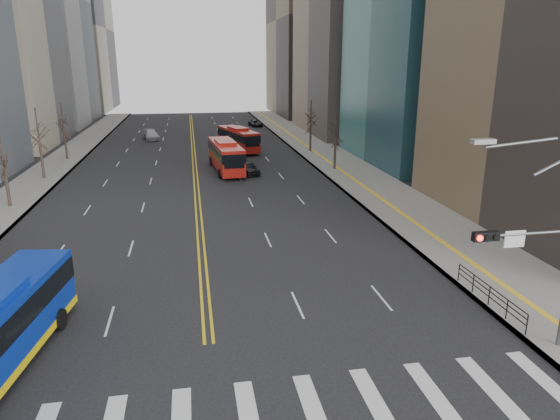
# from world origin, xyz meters

# --- Properties ---
(ground) EXTENTS (220.00, 220.00, 0.00)m
(ground) POSITION_xyz_m (0.00, 0.00, 0.00)
(ground) COLOR black
(sidewalk_right) EXTENTS (7.00, 130.00, 0.15)m
(sidewalk_right) POSITION_xyz_m (17.50, 45.00, 0.07)
(sidewalk_right) COLOR gray
(sidewalk_right) RESTS_ON ground
(sidewalk_left) EXTENTS (5.00, 130.00, 0.15)m
(sidewalk_left) POSITION_xyz_m (-16.50, 45.00, 0.07)
(sidewalk_left) COLOR gray
(sidewalk_left) RESTS_ON ground
(crosswalk) EXTENTS (26.70, 4.00, 0.01)m
(crosswalk) POSITION_xyz_m (0.00, 0.00, 0.01)
(crosswalk) COLOR silver
(crosswalk) RESTS_ON ground
(centerline) EXTENTS (0.55, 100.00, 0.01)m
(centerline) POSITION_xyz_m (0.00, 55.00, 0.01)
(centerline) COLOR gold
(centerline) RESTS_ON ground
(signal_mast) EXTENTS (5.37, 0.37, 9.39)m
(signal_mast) POSITION_xyz_m (13.77, 2.00, 4.86)
(signal_mast) COLOR slate
(signal_mast) RESTS_ON ground
(pedestrian_railing) EXTENTS (0.06, 6.06, 1.02)m
(pedestrian_railing) POSITION_xyz_m (14.30, 6.00, 0.82)
(pedestrian_railing) COLOR black
(pedestrian_railing) RESTS_ON sidewalk_right
(street_trees) EXTENTS (35.20, 47.20, 7.60)m
(street_trees) POSITION_xyz_m (-7.18, 34.55, 4.87)
(street_trees) COLOR #30241D
(street_trees) RESTS_ON ground
(red_bus_near) EXTENTS (3.53, 11.22, 3.51)m
(red_bus_near) POSITION_xyz_m (3.54, 41.76, 1.95)
(red_bus_near) COLOR red
(red_bus_near) RESTS_ON ground
(red_bus_far) EXTENTS (5.14, 10.68, 3.32)m
(red_bus_far) POSITION_xyz_m (6.26, 55.01, 1.85)
(red_bus_far) COLOR red
(red_bus_far) RESTS_ON ground
(car_dark_mid) EXTENTS (2.54, 4.38, 1.40)m
(car_dark_mid) POSITION_xyz_m (5.89, 39.59, 0.70)
(car_dark_mid) COLOR black
(car_dark_mid) RESTS_ON ground
(car_silver) EXTENTS (3.10, 5.50, 1.50)m
(car_silver) POSITION_xyz_m (-6.52, 67.64, 0.75)
(car_silver) COLOR #AEADB3
(car_silver) RESTS_ON ground
(car_dark_far) EXTENTS (2.70, 4.52, 1.17)m
(car_dark_far) POSITION_xyz_m (12.25, 81.50, 0.59)
(car_dark_far) COLOR black
(car_dark_far) RESTS_ON ground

